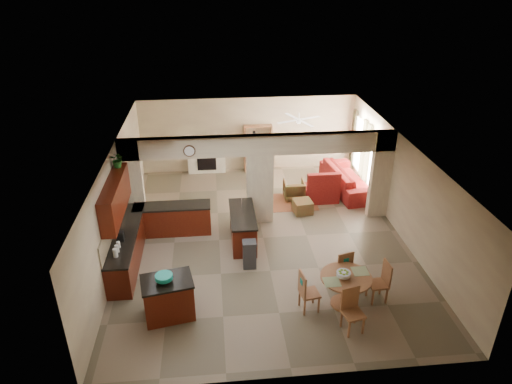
{
  "coord_description": "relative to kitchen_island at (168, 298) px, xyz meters",
  "views": [
    {
      "loc": [
        -1.33,
        -11.16,
        7.17
      ],
      "look_at": [
        -0.18,
        0.3,
        1.35
      ],
      "focal_mm": 32.0,
      "sensor_mm": 36.0,
      "label": 1
    }
  ],
  "objects": [
    {
      "name": "peninsula",
      "position": [
        1.88,
        2.9,
        -0.03
      ],
      "size": [
        0.7,
        1.85,
        0.91
      ],
      "color": "#410907",
      "rests_on": "floor"
    },
    {
      "name": "ceiling_fan",
      "position": [
        3.98,
        6.01,
        2.07
      ],
      "size": [
        1.0,
        1.0,
        0.1
      ],
      "primitive_type": "cylinder",
      "color": "white",
      "rests_on": "ceiling"
    },
    {
      "name": "partition_center_pier",
      "position": [
        2.48,
        4.01,
        0.61
      ],
      "size": [
        0.8,
        0.25,
        2.2
      ],
      "primitive_type": "cube",
      "color": "beige",
      "rests_on": "floor"
    },
    {
      "name": "partition_header",
      "position": [
        2.48,
        4.01,
        2.01
      ],
      "size": [
        8.0,
        0.25,
        0.6
      ],
      "primitive_type": "cube",
      "color": "beige",
      "rests_on": "partition_center_pier"
    },
    {
      "name": "wall_right",
      "position": [
        6.48,
        3.01,
        0.91
      ],
      "size": [
        0.0,
        10.0,
        10.0
      ],
      "primitive_type": "plane",
      "rotation": [
        1.57,
        0.0,
        -1.57
      ],
      "color": "beige",
      "rests_on": "floor"
    },
    {
      "name": "plant",
      "position": [
        -1.34,
        3.1,
        2.09
      ],
      "size": [
        0.44,
        0.41,
        0.42
      ],
      "primitive_type": "imported",
      "rotation": [
        0.0,
        0.0,
        -0.23
      ],
      "color": "#134713",
      "rests_on": "upper_cabinets"
    },
    {
      "name": "sofa",
      "position": [
        5.78,
        5.87,
        -0.07
      ],
      "size": [
        2.93,
        1.43,
        0.82
      ],
      "primitive_type": "imported",
      "rotation": [
        0.0,
        0.0,
        1.69
      ],
      "color": "maroon",
      "rests_on": "floor"
    },
    {
      "name": "chair_north",
      "position": [
        4.14,
        0.65,
        0.07
      ],
      "size": [
        0.51,
        0.51,
        1.02
      ],
      "rotation": [
        0.0,
        0.0,
        3.4
      ],
      "color": "brown",
      "rests_on": "floor"
    },
    {
      "name": "kitchen_island",
      "position": [
        0.0,
        0.0,
        0.0
      ],
      "size": [
        1.24,
        0.99,
        0.97
      ],
      "rotation": [
        0.0,
        0.0,
        0.19
      ],
      "color": "#410907",
      "rests_on": "floor"
    },
    {
      "name": "chair_east",
      "position": [
        4.91,
        0.05,
        0.07
      ],
      "size": [
        0.45,
        0.45,
        1.02
      ],
      "rotation": [
        0.0,
        0.0,
        4.8
      ],
      "color": "brown",
      "rests_on": "floor"
    },
    {
      "name": "chair_west",
      "position": [
        3.09,
        -0.13,
        0.07
      ],
      "size": [
        0.48,
        0.48,
        1.02
      ],
      "rotation": [
        0.0,
        0.0,
        1.73
      ],
      "color": "brown",
      "rests_on": "floor"
    },
    {
      "name": "dining_table",
      "position": [
        4.01,
        -0.05,
        0.04
      ],
      "size": [
        1.18,
        1.18,
        0.8
      ],
      "color": "brown",
      "rests_on": "floor"
    },
    {
      "name": "wall_left",
      "position": [
        -1.52,
        3.01,
        0.91
      ],
      "size": [
        0.0,
        10.0,
        10.0
      ],
      "primitive_type": "plane",
      "rotation": [
        1.57,
        0.0,
        1.57
      ],
      "color": "beige",
      "rests_on": "floor"
    },
    {
      "name": "drape_a_right",
      "position": [
        6.41,
        5.91,
        0.71
      ],
      "size": [
        0.1,
        0.28,
        2.3
      ],
      "primitive_type": "cube",
      "color": "#46251C",
      "rests_on": "wall_right"
    },
    {
      "name": "kitchen_counter",
      "position": [
        -0.78,
        2.76,
        -0.02
      ],
      "size": [
        2.52,
        3.29,
        1.48
      ],
      "color": "#410907",
      "rests_on": "floor"
    },
    {
      "name": "teal_bowl",
      "position": [
        -0.04,
        -0.04,
        0.57
      ],
      "size": [
        0.38,
        0.38,
        0.18
      ],
      "primitive_type": "cylinder",
      "color": "teal",
      "rests_on": "kitchen_island"
    },
    {
      "name": "drape_b_right",
      "position": [
        6.41,
        7.61,
        0.71
      ],
      "size": [
        0.1,
        0.28,
        2.3
      ],
      "primitive_type": "cube",
      "color": "#46251C",
      "rests_on": "wall_right"
    },
    {
      "name": "ceiling",
      "position": [
        2.48,
        3.01,
        2.31
      ],
      "size": [
        10.0,
        10.0,
        0.0
      ],
      "primitive_type": "plane",
      "rotation": [
        3.14,
        0.0,
        0.0
      ],
      "color": "white",
      "rests_on": "wall_back"
    },
    {
      "name": "window_b",
      "position": [
        6.45,
        7.01,
        0.71
      ],
      "size": [
        0.02,
        0.9,
        1.9
      ],
      "primitive_type": "cube",
      "color": "white",
      "rests_on": "wall_right"
    },
    {
      "name": "trash_can",
      "position": [
        1.96,
        1.64,
        -0.13
      ],
      "size": [
        0.34,
        0.29,
        0.72
      ],
      "primitive_type": "cube",
      "rotation": [
        0.0,
        0.0,
        -0.01
      ],
      "color": "#2F2F31",
      "rests_on": "floor"
    },
    {
      "name": "wall_front",
      "position": [
        2.48,
        -1.99,
        0.91
      ],
      "size": [
        8.0,
        0.0,
        8.0
      ],
      "primitive_type": "plane",
      "rotation": [
        -1.57,
        0.0,
        0.0
      ],
      "color": "beige",
      "rests_on": "floor"
    },
    {
      "name": "drape_a_left",
      "position": [
        6.41,
        4.71,
        0.71
      ],
      "size": [
        0.1,
        0.28,
        2.3
      ],
      "primitive_type": "cube",
      "color": "#46251C",
      "rests_on": "wall_right"
    },
    {
      "name": "wall_back",
      "position": [
        2.48,
        8.01,
        0.91
      ],
      "size": [
        8.0,
        0.0,
        8.0
      ],
      "primitive_type": "plane",
      "rotation": [
        1.57,
        0.0,
        0.0
      ],
      "color": "beige",
      "rests_on": "floor"
    },
    {
      "name": "chair_south",
      "position": [
        3.95,
        -0.8,
        0.07
      ],
      "size": [
        0.5,
        0.5,
        1.02
      ],
      "rotation": [
        0.0,
        0.0,
        0.23
      ],
      "color": "brown",
      "rests_on": "floor"
    },
    {
      "name": "fruit_bowl",
      "position": [
        3.94,
        -0.08,
        0.4
      ],
      "size": [
        0.32,
        0.32,
        0.17
      ],
      "primitive_type": "cylinder",
      "color": "#72A222",
      "rests_on": "dining_table"
    },
    {
      "name": "glazed_door",
      "position": [
        6.45,
        6.16,
        0.56
      ],
      "size": [
        0.02,
        0.7,
        2.1
      ],
      "primitive_type": "cube",
      "color": "white",
      "rests_on": "wall_right"
    },
    {
      "name": "floor",
      "position": [
        2.48,
        3.01,
        -0.49
      ],
      "size": [
        10.0,
        10.0,
        0.0
      ],
      "primitive_type": "plane",
      "color": "#776752",
      "rests_on": "ground"
    },
    {
      "name": "shelving_unit",
      "position": [
        2.83,
        7.83,
        0.41
      ],
      "size": [
        1.0,
        0.32,
        1.8
      ],
      "primitive_type": "cube",
      "color": "brown",
      "rests_on": "floor"
    },
    {
      "name": "chaise",
      "position": [
        4.67,
        5.25,
        -0.27
      ],
      "size": [
        1.1,
        0.91,
        0.44
      ],
      "primitive_type": "cube",
      "rotation": [
        0.0,
        0.0,
        0.02
      ],
      "color": "maroon",
      "rests_on": "floor"
    },
    {
      "name": "upper_cabinets",
      "position": [
        -1.34,
        2.21,
        1.43
      ],
      "size": [
        0.35,
        2.4,
        0.9
      ],
      "primitive_type": "cube",
      "color": "#410907",
      "rests_on": "wall_left"
    },
    {
      "name": "fireplace",
      "position": [
        0.88,
        7.84,
        0.13
      ],
      "size": [
        1.6,
        0.35,
        1.2
      ],
      "color": "white",
      "rests_on": "floor"
    },
    {
      "name": "partition_right_pier",
      "position": [
        6.18,
        4.01,
        0.91
      ],
      "size": [
        0.6,
        0.25,
        2.8
      ],
      "primitive_type": "cube",
      "color": "beige",
      "rests_on": "floor"
    },
    {
      "name": "drape_b_left",
      "position": [
        6.41,
        6.41,
        0.71
      ],
      "size": [
        0.1,
        0.28,
        2.3
      ],
      "primitive_type": "cube",
      "color": "#46251C",
      "rests_on": "wall_right"
    },
    {
      "name": "armchair",
      "position": [
        3.79,
        5.39,
        -0.17
      ],
      "size": [
        0.7,
        0.72,
        0.64
      ],
      "primitive_type": "imported",
      "rotation": [
        0.0,
        0.0,
        3.12
      ],
      "color": "maroon",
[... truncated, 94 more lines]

